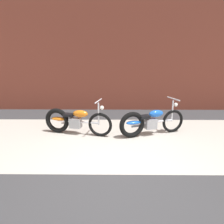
% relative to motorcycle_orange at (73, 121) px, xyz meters
% --- Properties ---
extents(ground_plane, '(80.00, 80.00, 0.00)m').
position_rel_motorcycle_orange_xyz_m(ground_plane, '(1.23, -2.12, -0.40)').
color(ground_plane, '#38383A').
extents(sidewalk_slab, '(36.00, 3.50, 0.01)m').
position_rel_motorcycle_orange_xyz_m(sidewalk_slab, '(1.23, -0.37, -0.40)').
color(sidewalk_slab, '#B2ADA3').
rests_on(sidewalk_slab, ground).
extents(brick_building_wall, '(36.00, 0.50, 6.24)m').
position_rel_motorcycle_orange_xyz_m(brick_building_wall, '(1.23, 3.08, 2.72)').
color(brick_building_wall, brown).
rests_on(brick_building_wall, ground).
extents(motorcycle_orange, '(1.98, 0.73, 1.03)m').
position_rel_motorcycle_orange_xyz_m(motorcycle_orange, '(0.00, 0.00, 0.00)').
color(motorcycle_orange, black).
rests_on(motorcycle_orange, ground).
extents(motorcycle_blue, '(1.93, 0.87, 1.03)m').
position_rel_motorcycle_orange_xyz_m(motorcycle_blue, '(2.12, -0.09, 0.00)').
color(motorcycle_blue, black).
rests_on(motorcycle_blue, ground).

